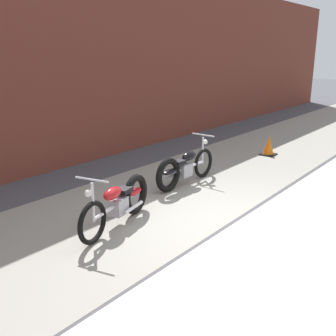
{
  "coord_description": "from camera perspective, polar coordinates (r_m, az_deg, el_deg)",
  "views": [
    {
      "loc": [
        -5.49,
        -3.04,
        2.8
      ],
      "look_at": [
        -0.04,
        1.31,
        0.75
      ],
      "focal_mm": 42.06,
      "sensor_mm": 36.0,
      "label": 1
    }
  ],
  "objects": [
    {
      "name": "motorcycle_black",
      "position": [
        8.51,
        2.1,
        -0.04
      ],
      "size": [
        2.01,
        0.58,
        1.03
      ],
      "rotation": [
        0.0,
        0.0,
        -0.01
      ],
      "color": "black",
      "rests_on": "ground"
    },
    {
      "name": "motorcycle_red",
      "position": [
        6.68,
        -6.84,
        -4.84
      ],
      "size": [
        1.98,
        0.72,
        1.03
      ],
      "rotation": [
        0.0,
        0.0,
        3.37
      ],
      "color": "black",
      "rests_on": "ground"
    },
    {
      "name": "traffic_cone",
      "position": [
        11.5,
        14.38,
        3.04
      ],
      "size": [
        0.4,
        0.4,
        0.55
      ],
      "color": "orange",
      "rests_on": "ground"
    },
    {
      "name": "ground_plane",
      "position": [
        6.87,
        8.89,
        -7.87
      ],
      "size": [
        80.0,
        80.0,
        0.0
      ],
      "primitive_type": "plane",
      "color": "#47474C"
    },
    {
      "name": "sidewalk_slab",
      "position": [
        7.81,
        -2.33,
        -4.64
      ],
      "size": [
        36.0,
        3.5,
        0.01
      ],
      "primitive_type": "cube",
      "color": "gray",
      "rests_on": "ground"
    },
    {
      "name": "brick_building_wall",
      "position": [
        9.9,
        -18.29,
        14.17
      ],
      "size": [
        36.0,
        0.5,
        5.11
      ],
      "primitive_type": "cube",
      "color": "brown",
      "rests_on": "ground"
    }
  ]
}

